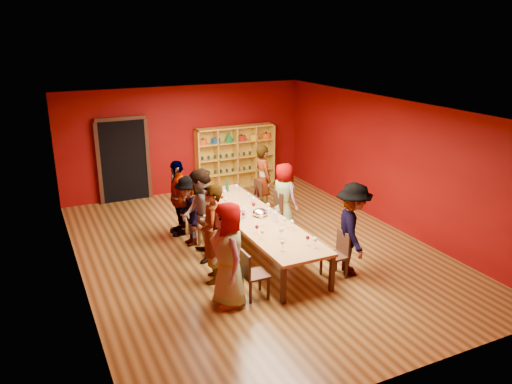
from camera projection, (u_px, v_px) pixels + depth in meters
room_shell at (255, 182)px, 10.16m from camera, size 7.10×9.10×3.04m
tasting_table at (255, 219)px, 10.41m from camera, size 1.10×4.50×0.75m
doorway at (123, 160)px, 13.35m from camera, size 1.40×0.17×2.30m
shelving_unit at (235, 154)px, 14.59m from camera, size 2.40×0.40×1.80m
chair_person_left_0 at (251, 272)px, 8.59m from camera, size 0.42×0.42×0.89m
person_left_0 at (229, 254)px, 8.29m from camera, size 0.51×0.91×1.83m
chair_person_left_1 at (231, 252)px, 9.35m from camera, size 0.42×0.42×0.89m
person_left_1 at (212, 234)px, 9.06m from camera, size 0.72×0.82×1.88m
chair_person_left_2 at (213, 234)px, 10.17m from camera, size 0.42×0.42×0.89m
person_left_2 at (201, 216)px, 9.92m from camera, size 0.70×1.01×1.89m
chair_person_left_3 at (200, 221)px, 10.85m from camera, size 0.42×0.42×0.89m
person_left_3 at (189, 211)px, 10.67m from camera, size 0.44×1.00×1.54m
chair_person_left_4 at (190, 211)px, 11.44m from camera, size 0.42×0.42×0.89m
person_left_4 at (178, 198)px, 11.22m from camera, size 0.49×1.03×1.73m
chair_person_right_0 at (338, 252)px, 9.37m from camera, size 0.42×0.42×0.89m
person_right_0 at (353, 229)px, 9.36m from camera, size 0.91×1.26×1.80m
chair_person_right_3 at (274, 209)px, 11.59m from camera, size 0.42×0.42×0.89m
person_right_3 at (284, 196)px, 11.60m from camera, size 0.59×0.84×1.56m
chair_person_right_4 at (254, 195)px, 12.55m from camera, size 0.42×0.42×0.89m
person_right_4 at (263, 179)px, 12.54m from camera, size 0.50×0.66×1.75m
wine_glass_0 at (225, 192)px, 11.46m from camera, size 0.08×0.08×0.21m
wine_glass_1 at (226, 200)px, 10.94m from camera, size 0.08×0.08×0.20m
wine_glass_2 at (240, 211)px, 10.33m from camera, size 0.08×0.08×0.20m
wine_glass_3 at (282, 243)px, 8.79m from camera, size 0.08×0.08×0.20m
wine_glass_4 at (254, 199)px, 11.09m from camera, size 0.07×0.07×0.18m
wine_glass_5 at (253, 205)px, 10.66m from camera, size 0.08×0.08×0.21m
wine_glass_6 at (315, 240)px, 8.90m from camera, size 0.08×0.08×0.21m
wine_glass_7 at (268, 205)px, 10.62m from camera, size 0.08×0.08×0.20m
wine_glass_8 at (261, 217)px, 9.92m from camera, size 0.09×0.09×0.22m
wine_glass_9 at (257, 227)px, 9.51m from camera, size 0.07×0.07×0.18m
wine_glass_10 at (308, 238)px, 9.02m from camera, size 0.07×0.07×0.18m
wine_glass_11 at (269, 210)px, 10.41m from camera, size 0.07×0.07×0.18m
wine_glass_12 at (292, 222)px, 9.69m from camera, size 0.08×0.08×0.21m
wine_glass_13 at (249, 195)px, 11.33m from camera, size 0.07×0.07×0.18m
wine_glass_14 at (222, 197)px, 11.15m from camera, size 0.08×0.08×0.19m
wine_glass_15 at (211, 191)px, 11.61m from camera, size 0.08×0.08×0.20m
wine_glass_16 at (281, 230)px, 9.29m from camera, size 0.09×0.09×0.22m
wine_glass_17 at (206, 188)px, 11.84m from camera, size 0.07×0.07×0.18m
wine_glass_18 at (285, 220)px, 9.82m from camera, size 0.08×0.08×0.21m
wine_glass_19 at (243, 214)px, 10.17m from camera, size 0.07×0.07×0.18m
wine_glass_20 at (237, 186)px, 11.97m from camera, size 0.07×0.07×0.18m
wine_glass_21 at (263, 232)px, 9.29m from camera, size 0.07×0.07×0.18m
wine_glass_22 at (236, 184)px, 12.06m from camera, size 0.08×0.08×0.19m
spittoon_bowl at (260, 213)px, 10.42m from camera, size 0.32×0.32×0.18m
carafe_a at (245, 213)px, 10.28m from camera, size 0.12×0.12×0.25m
carafe_b at (275, 217)px, 10.08m from camera, size 0.13×0.13×0.25m
wine_bottle at (227, 186)px, 11.97m from camera, size 0.10×0.10×0.34m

